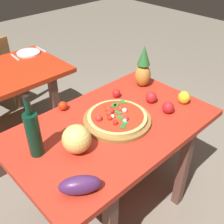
{
  "coord_description": "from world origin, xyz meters",
  "views": [
    {
      "loc": [
        -0.93,
        -0.97,
        1.78
      ],
      "look_at": [
        0.04,
        0.05,
        0.79
      ],
      "focal_mm": 43.63,
      "sensor_mm": 36.0,
      "label": 1
    }
  ],
  "objects": [
    {
      "name": "tomato_beside_pepper",
      "position": [
        0.37,
        0.0,
        0.78
      ],
      "size": [
        0.08,
        0.08,
        0.08
      ],
      "primitive_type": "sphere",
      "color": "red",
      "rests_on": "display_table"
    },
    {
      "name": "fork_utensil",
      "position": [
        0.05,
        1.36,
        0.75
      ],
      "size": [
        0.03,
        0.18,
        0.01
      ],
      "primitive_type": "cube",
      "rotation": [
        0.0,
        0.0,
        -0.1
      ],
      "color": "silver",
      "rests_on": "background_table"
    },
    {
      "name": "eggplant",
      "position": [
        -0.46,
        -0.27,
        0.79
      ],
      "size": [
        0.22,
        0.19,
        0.09
      ],
      "primitive_type": "ellipsoid",
      "rotation": [
        0.0,
        0.0,
        2.55
      ],
      "color": "#4D2556",
      "rests_on": "display_table"
    },
    {
      "name": "melon",
      "position": [
        -0.3,
        -0.04,
        0.82
      ],
      "size": [
        0.16,
        0.16,
        0.16
      ],
      "primitive_type": "sphere",
      "color": "#EED16B",
      "rests_on": "display_table"
    },
    {
      "name": "pineapple_left",
      "position": [
        0.51,
        0.2,
        0.88
      ],
      "size": [
        0.12,
        0.12,
        0.32
      ],
      "color": "#C08335",
      "rests_on": "display_table"
    },
    {
      "name": "tomato_at_corner",
      "position": [
        0.36,
        -0.16,
        0.78
      ],
      "size": [
        0.08,
        0.08,
        0.08
      ],
      "primitive_type": "sphere",
      "color": "red",
      "rests_on": "display_table"
    },
    {
      "name": "bell_pepper",
      "position": [
        0.53,
        -0.16,
        0.78
      ],
      "size": [
        0.09,
        0.09,
        0.09
      ],
      "primitive_type": "ellipsoid",
      "color": "yellow",
      "rests_on": "display_table"
    },
    {
      "name": "background_table",
      "position": [
        -0.2,
        1.15,
        0.63
      ],
      "size": [
        1.07,
        0.71,
        0.74
      ],
      "color": "brown",
      "rests_on": "ground_plane"
    },
    {
      "name": "dinner_plate",
      "position": [
        0.19,
        1.36,
        0.75
      ],
      "size": [
        0.22,
        0.22,
        0.02
      ],
      "primitive_type": "cylinder",
      "color": "white",
      "rests_on": "background_table"
    },
    {
      "name": "tomato_near_board",
      "position": [
        0.25,
        0.22,
        0.77
      ],
      "size": [
        0.06,
        0.06,
        0.06
      ],
      "primitive_type": "sphere",
      "color": "red",
      "rests_on": "display_table"
    },
    {
      "name": "tomato_by_bottle",
      "position": [
        -0.13,
        0.35,
        0.77
      ],
      "size": [
        0.06,
        0.06,
        0.06
      ],
      "primitive_type": "sphere",
      "color": "red",
      "rests_on": "display_table"
    },
    {
      "name": "pizza_board",
      "position": [
        0.04,
        -0.0,
        0.75
      ],
      "size": [
        0.43,
        0.43,
        0.02
      ],
      "primitive_type": "cylinder",
      "color": "olive",
      "rests_on": "display_table"
    },
    {
      "name": "ground_plane",
      "position": [
        0.0,
        0.0,
        0.0
      ],
      "size": [
        10.0,
        10.0,
        0.0
      ],
      "primitive_type": "plane",
      "color": "gray"
    },
    {
      "name": "pizza",
      "position": [
        0.04,
        0.0,
        0.78
      ],
      "size": [
        0.38,
        0.38,
        0.06
      ],
      "color": "#D3B86A",
      "rests_on": "pizza_board"
    },
    {
      "name": "display_table",
      "position": [
        0.0,
        0.0,
        0.65
      ],
      "size": [
        1.3,
        0.8,
        0.74
      ],
      "color": "brown",
      "rests_on": "ground_plane"
    },
    {
      "name": "knife_utensil",
      "position": [
        0.33,
        1.36,
        0.75
      ],
      "size": [
        0.02,
        0.18,
        0.01
      ],
      "primitive_type": "cube",
      "rotation": [
        0.0,
        0.0,
        -0.01
      ],
      "color": "silver",
      "rests_on": "background_table"
    },
    {
      "name": "wine_bottle",
      "position": [
        -0.47,
        0.1,
        0.88
      ],
      "size": [
        0.08,
        0.08,
        0.37
      ],
      "color": "#0B3220",
      "rests_on": "display_table"
    }
  ]
}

